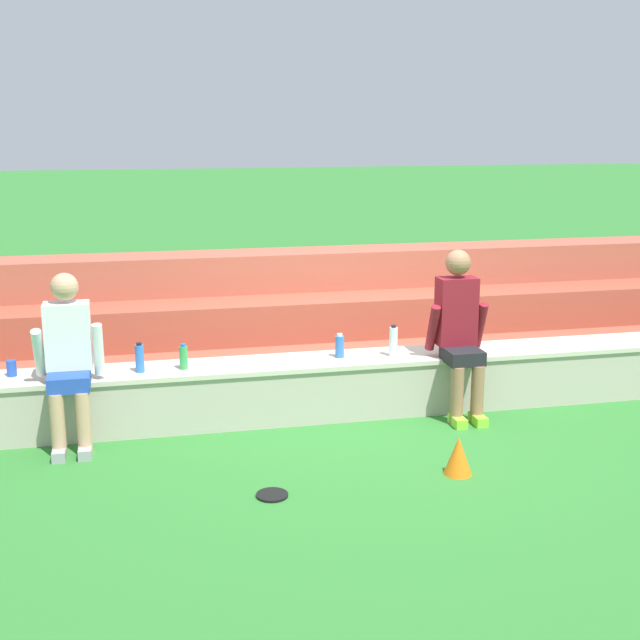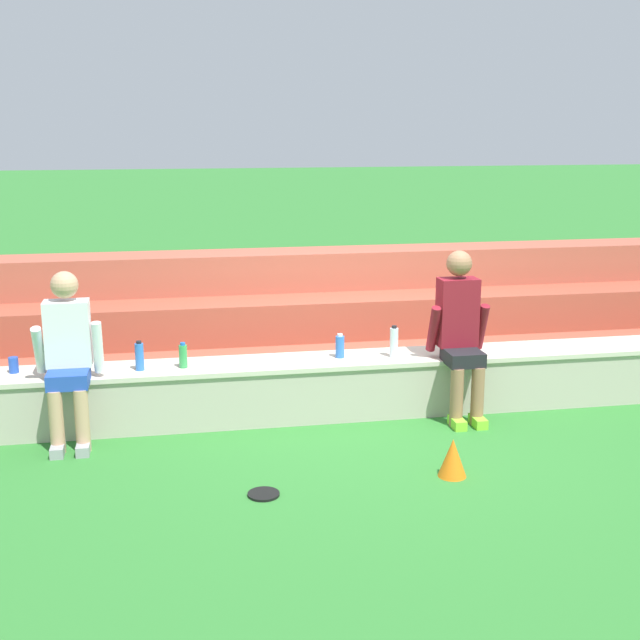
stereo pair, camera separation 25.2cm
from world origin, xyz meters
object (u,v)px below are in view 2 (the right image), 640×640
object	(u,v)px
sports_cone	(453,458)
water_bottle_near_right	(394,342)
water_bottle_mid_right	(139,356)
person_center	(460,331)
plastic_cup_left_end	(14,365)
water_bottle_mid_left	(183,356)
person_left_of_center	(68,354)
frisbee	(264,494)
water_bottle_near_left	(340,346)

from	to	relation	value
sports_cone	water_bottle_near_right	bearing A→B (deg)	92.65
water_bottle_mid_right	sports_cone	bearing A→B (deg)	-32.02
sports_cone	person_center	bearing A→B (deg)	68.95
water_bottle_near_right	plastic_cup_left_end	bearing A→B (deg)	178.05
water_bottle_near_right	water_bottle_mid_left	bearing A→B (deg)	179.74
person_left_of_center	plastic_cup_left_end	distance (m)	0.59
water_bottle_mid_left	sports_cone	world-z (taller)	water_bottle_mid_left
frisbee	water_bottle_mid_left	bearing A→B (deg)	108.31
sports_cone	water_bottle_mid_right	bearing A→B (deg)	147.98
water_bottle_near_left	sports_cone	distance (m)	1.62
plastic_cup_left_end	water_bottle_near_right	bearing A→B (deg)	-1.95
person_center	water_bottle_mid_right	world-z (taller)	person_center
person_left_of_center	plastic_cup_left_end	world-z (taller)	person_left_of_center
person_left_of_center	sports_cone	bearing A→B (deg)	-23.11
plastic_cup_left_end	frisbee	world-z (taller)	plastic_cup_left_end
water_bottle_near_right	water_bottle_mid_left	distance (m)	1.80
water_bottle_mid_right	person_center	bearing A→B (deg)	-3.96
person_center	water_bottle_near_left	world-z (taller)	person_center
water_bottle_near_right	water_bottle_mid_left	size ratio (longest dim) A/B	1.31
water_bottle_mid_left	water_bottle_mid_right	distance (m)	0.35
person_left_of_center	person_center	xyz separation A→B (m)	(3.21, 0.03, 0.04)
water_bottle_mid_left	frisbee	world-z (taller)	water_bottle_mid_left
water_bottle_mid_right	plastic_cup_left_end	xyz separation A→B (m)	(-1.00, 0.11, -0.05)
person_left_of_center	water_bottle_mid_right	bearing A→B (deg)	21.59
water_bottle_near_right	water_bottle_mid_right	world-z (taller)	water_bottle_near_right
sports_cone	plastic_cup_left_end	bearing A→B (deg)	155.05
frisbee	person_center	bearing A→B (deg)	34.73
person_left_of_center	water_bottle_mid_left	world-z (taller)	person_left_of_center
person_center	water_bottle_mid_left	distance (m)	2.34
water_bottle_near_right	sports_cone	distance (m)	1.48
water_bottle_near_right	person_left_of_center	bearing A→B (deg)	-175.38
water_bottle_near_left	frisbee	size ratio (longest dim) A/B	0.96
water_bottle_mid_left	plastic_cup_left_end	bearing A→B (deg)	175.81
person_center	sports_cone	distance (m)	1.43
person_left_of_center	water_bottle_near_left	bearing A→B (deg)	7.35
person_center	sports_cone	size ratio (longest dim) A/B	5.08
water_bottle_mid_right	plastic_cup_left_end	size ratio (longest dim) A/B	1.91
water_bottle_near_right	water_bottle_mid_right	xyz separation A→B (m)	(-2.15, -0.01, -0.02)
person_center	water_bottle_mid_right	size ratio (longest dim) A/B	5.80
person_left_of_center	water_bottle_mid_left	size ratio (longest dim) A/B	6.40
frisbee	sports_cone	bearing A→B (deg)	3.09
sports_cone	frisbee	bearing A→B (deg)	-176.91
water_bottle_near_right	sports_cone	size ratio (longest dim) A/B	0.99
water_bottle_mid_left	plastic_cup_left_end	world-z (taller)	water_bottle_mid_left
water_bottle_mid_right	water_bottle_near_left	distance (m)	1.69
plastic_cup_left_end	sports_cone	xyz separation A→B (m)	(3.22, -1.50, -0.43)
frisbee	plastic_cup_left_end	bearing A→B (deg)	139.55
water_bottle_mid_right	person_left_of_center	bearing A→B (deg)	-158.41
water_bottle_near_left	frisbee	bearing A→B (deg)	-118.98
person_center	water_bottle_near_right	world-z (taller)	person_center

